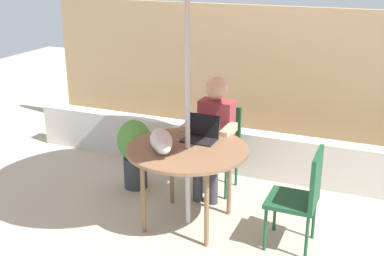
% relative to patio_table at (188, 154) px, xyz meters
% --- Properties ---
extents(ground_plane, '(14.00, 14.00, 0.00)m').
position_rel_patio_table_xyz_m(ground_plane, '(0.00, 0.00, -0.68)').
color(ground_plane, '#BCAD93').
extents(fence_back, '(5.54, 0.08, 1.77)m').
position_rel_patio_table_xyz_m(fence_back, '(0.00, 2.10, 0.20)').
color(fence_back, tan).
rests_on(fence_back, ground).
extents(planter_wall_low, '(4.98, 0.20, 0.50)m').
position_rel_patio_table_xyz_m(planter_wall_low, '(0.00, 1.25, -0.43)').
color(planter_wall_low, beige).
rests_on(planter_wall_low, ground).
extents(patio_table, '(1.08, 1.08, 0.74)m').
position_rel_patio_table_xyz_m(patio_table, '(0.00, 0.00, 0.00)').
color(patio_table, brown).
rests_on(patio_table, ground).
extents(chair_occupied, '(0.40, 0.40, 0.87)m').
position_rel_patio_table_xyz_m(chair_occupied, '(0.00, 0.83, -0.18)').
color(chair_occupied, '#194C2D').
rests_on(chair_occupied, ground).
extents(chair_empty, '(0.40, 0.40, 0.87)m').
position_rel_patio_table_xyz_m(chair_empty, '(1.02, 0.00, -0.18)').
color(chair_empty, '#194C2D').
rests_on(chair_empty, ground).
extents(person_seated, '(0.48, 0.48, 1.21)m').
position_rel_patio_table_xyz_m(person_seated, '(0.00, 0.67, -0.01)').
color(person_seated, maroon).
rests_on(person_seated, ground).
extents(laptop, '(0.31, 0.26, 0.21)m').
position_rel_patio_table_xyz_m(laptop, '(0.03, 0.25, 0.12)').
color(laptop, black).
rests_on(laptop, patio_table).
extents(cat, '(0.38, 0.58, 0.17)m').
position_rel_patio_table_xyz_m(cat, '(-0.18, -0.15, 0.14)').
color(cat, silver).
rests_on(cat, patio_table).
extents(potted_plant_near_fence, '(0.35, 0.35, 0.74)m').
position_rel_patio_table_xyz_m(potted_plant_near_fence, '(-0.80, 0.47, -0.26)').
color(potted_plant_near_fence, '#33383D').
rests_on(potted_plant_near_fence, ground).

